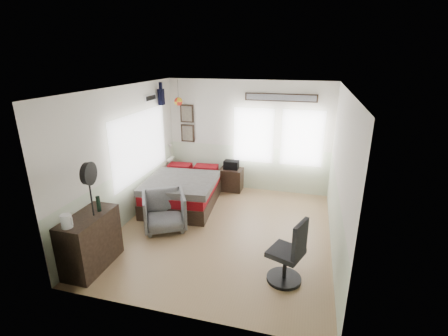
{
  "coord_description": "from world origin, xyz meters",
  "views": [
    {
      "loc": [
        1.45,
        -5.36,
        3.22
      ],
      "look_at": [
        -0.1,
        0.4,
        1.15
      ],
      "focal_mm": 26.0,
      "sensor_mm": 36.0,
      "label": 1
    }
  ],
  "objects": [
    {
      "name": "room_shell",
      "position": [
        -0.08,
        0.19,
        1.61
      ],
      "size": [
        4.02,
        4.52,
        2.71
      ],
      "color": "silver",
      "rests_on": "ground_plane"
    },
    {
      "name": "bottle",
      "position": [
        -1.65,
        -1.42,
        1.02
      ],
      "size": [
        0.06,
        0.06,
        0.25
      ],
      "primitive_type": "cylinder",
      "color": "black",
      "rests_on": "dresser"
    },
    {
      "name": "dresser",
      "position": [
        -1.74,
        -1.61,
        0.45
      ],
      "size": [
        0.48,
        1.0,
        0.9
      ],
      "primitive_type": "cube",
      "color": "black",
      "rests_on": "ground_plane"
    },
    {
      "name": "stand_fan",
      "position": [
        -1.63,
        -1.57,
        1.57
      ],
      "size": [
        0.13,
        0.35,
        0.86
      ],
      "rotation": [
        0.0,
        0.0,
        0.14
      ],
      "color": "black",
      "rests_on": "dresser"
    },
    {
      "name": "nightstand",
      "position": [
        -0.35,
        2.03,
        0.28
      ],
      "size": [
        0.56,
        0.45,
        0.56
      ],
      "primitive_type": "cube",
      "rotation": [
        0.0,
        0.0,
        -0.01
      ],
      "color": "black",
      "rests_on": "ground_plane"
    },
    {
      "name": "wall_decor",
      "position": [
        -1.1,
        1.96,
        2.1
      ],
      "size": [
        3.55,
        1.32,
        1.44
      ],
      "color": "black",
      "rests_on": "room_shell"
    },
    {
      "name": "armchair",
      "position": [
        -1.15,
        -0.18,
        0.37
      ],
      "size": [
        1.08,
        1.09,
        0.74
      ],
      "primitive_type": "imported",
      "rotation": [
        0.0,
        0.0,
        0.51
      ],
      "color": "slate",
      "rests_on": "ground_plane"
    },
    {
      "name": "task_chair",
      "position": [
        1.32,
        -1.19,
        0.42
      ],
      "size": [
        0.6,
        0.6,
        1.04
      ],
      "rotation": [
        0.0,
        0.0,
        -0.37
      ],
      "color": "black",
      "rests_on": "ground_plane"
    },
    {
      "name": "black_bag",
      "position": [
        -0.35,
        2.03,
        0.66
      ],
      "size": [
        0.36,
        0.24,
        0.21
      ],
      "primitive_type": "cube",
      "rotation": [
        0.0,
        0.0,
        -0.01
      ],
      "color": "black",
      "rests_on": "nightstand"
    },
    {
      "name": "ground_plane",
      "position": [
        0.0,
        0.0,
        -0.01
      ],
      "size": [
        4.0,
        4.5,
        0.01
      ],
      "primitive_type": "cube",
      "color": "#9F7C55"
    },
    {
      "name": "kettle",
      "position": [
        -1.77,
        -1.99,
        1.0
      ],
      "size": [
        0.18,
        0.15,
        0.2
      ],
      "rotation": [
        0.0,
        0.0,
        0.09
      ],
      "color": "silver",
      "rests_on": "dresser"
    },
    {
      "name": "bed",
      "position": [
        -1.21,
        0.98,
        0.32
      ],
      "size": [
        1.61,
        2.16,
        0.65
      ],
      "rotation": [
        0.0,
        0.0,
        0.09
      ],
      "color": "black",
      "rests_on": "ground_plane"
    }
  ]
}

